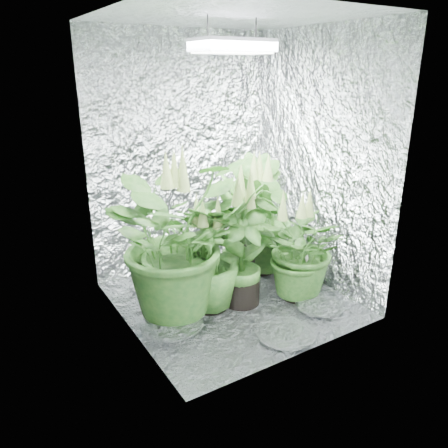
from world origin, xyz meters
name	(u,v)px	position (x,y,z in m)	size (l,w,h in m)	color
ground	(231,300)	(0.00, 0.00, 0.00)	(1.60, 1.60, 0.00)	white
walls	(232,173)	(0.00, 0.00, 1.00)	(1.62, 1.62, 2.00)	white
ceiling	(233,16)	(0.00, 0.00, 2.00)	(1.60, 1.60, 0.01)	white
grow_lamp	(233,46)	(0.00, 0.00, 1.83)	(0.50, 0.30, 0.22)	gray
plant_a	(174,237)	(-0.43, 0.07, 0.58)	(1.32, 1.32, 1.22)	black
plant_b	(238,234)	(0.18, 0.18, 0.45)	(0.66, 0.66, 1.00)	black
plant_c	(260,217)	(0.50, 0.33, 0.50)	(0.72, 0.72, 1.08)	black
plant_d	(209,259)	(-0.19, -0.01, 0.39)	(0.62, 0.62, 0.87)	black
plant_e	(300,249)	(0.47, -0.23, 0.40)	(0.77, 0.77, 0.86)	black
plant_f	(242,246)	(0.05, -0.07, 0.47)	(0.67, 0.67, 1.03)	black
circulation_fan	(254,243)	(0.58, 0.52, 0.17)	(0.18, 0.35, 0.40)	black
plant_label	(307,261)	(0.53, -0.26, 0.30)	(0.05, 0.01, 0.09)	white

